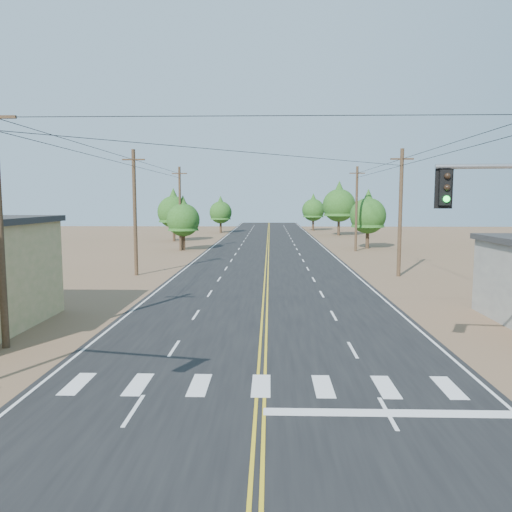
{
  "coord_description": "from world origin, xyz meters",
  "views": [
    {
      "loc": [
        0.27,
        -7.54,
        5.96
      ],
      "look_at": [
        -0.35,
        14.67,
        3.5
      ],
      "focal_mm": 35.0,
      "sensor_mm": 36.0,
      "label": 1
    }
  ],
  "objects": [
    {
      "name": "road",
      "position": [
        0.0,
        30.0,
        0.01
      ],
      "size": [
        15.0,
        200.0,
        0.02
      ],
      "primitive_type": "cube",
      "color": "black",
      "rests_on": "ground"
    },
    {
      "name": "utility_pole_left_mid",
      "position": [
        -10.5,
        32.0,
        5.12
      ],
      "size": [
        1.8,
        0.3,
        10.0
      ],
      "color": "#4C3826",
      "rests_on": "ground"
    },
    {
      "name": "utility_pole_left_far",
      "position": [
        -10.5,
        52.0,
        5.12
      ],
      "size": [
        1.8,
        0.3,
        10.0
      ],
      "color": "#4C3826",
      "rests_on": "ground"
    },
    {
      "name": "utility_pole_right_mid",
      "position": [
        10.5,
        32.0,
        5.12
      ],
      "size": [
        1.8,
        0.3,
        10.0
      ],
      "color": "#4C3826",
      "rests_on": "ground"
    },
    {
      "name": "utility_pole_right_far",
      "position": [
        10.5,
        52.0,
        5.12
      ],
      "size": [
        1.8,
        0.3,
        10.0
      ],
      "color": "#4C3826",
      "rests_on": "ground"
    },
    {
      "name": "tree_left_near",
      "position": [
        -10.23,
        52.51,
        4.08
      ],
      "size": [
        4.0,
        4.0,
        6.67
      ],
      "color": "#3F2D1E",
      "rests_on": "ground"
    },
    {
      "name": "tree_left_mid",
      "position": [
        -14.0,
        66.07,
        4.82
      ],
      "size": [
        4.73,
        4.73,
        7.88
      ],
      "color": "#3F2D1E",
      "rests_on": "ground"
    },
    {
      "name": "tree_left_far",
      "position": [
        -9.0,
        85.97,
        4.25
      ],
      "size": [
        4.17,
        4.17,
        6.95
      ],
      "color": "#3F2D1E",
      "rests_on": "ground"
    },
    {
      "name": "tree_right_near",
      "position": [
        12.54,
        55.44,
        4.57
      ],
      "size": [
        4.48,
        4.48,
        7.47
      ],
      "color": "#3F2D1E",
      "rests_on": "ground"
    },
    {
      "name": "tree_right_mid",
      "position": [
        12.17,
        79.22,
        5.77
      ],
      "size": [
        5.66,
        5.66,
        9.44
      ],
      "color": "#3F2D1E",
      "rests_on": "ground"
    },
    {
      "name": "tree_right_far",
      "position": [
        9.0,
        93.85,
        4.59
      ],
      "size": [
        4.5,
        4.5,
        7.5
      ],
      "color": "#3F2D1E",
      "rests_on": "ground"
    }
  ]
}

